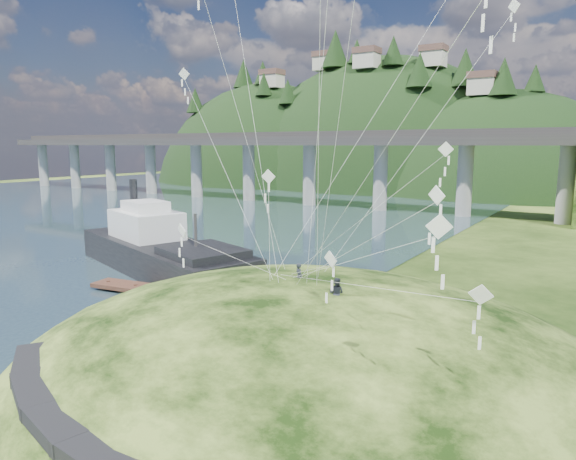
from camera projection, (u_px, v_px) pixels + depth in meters
The scene contains 10 objects.
ground at pixel (178, 353), 30.64m from camera, with size 320.00×320.00×0.00m, color black.
water at pixel (11, 213), 93.96m from camera, with size 240.00×240.00×0.00m, color #324E5D.
grass_hill at pixel (310, 398), 28.27m from camera, with size 36.00×32.00×13.00m.
footpath at pixel (130, 436), 18.23m from camera, with size 22.29×5.84×0.83m.
bridge at pixel (334, 158), 101.29m from camera, with size 160.00×11.00×15.00m.
far_ridge at pixel (363, 210), 156.46m from camera, with size 153.00×70.00×94.50m.
work_barge at pixel (160, 249), 50.21m from camera, with size 25.89×14.25×8.75m.
wooden_dock at pixel (164, 291), 42.07m from camera, with size 14.03×4.36×0.99m.
kite_flyers at pixel (323, 273), 26.59m from camera, with size 3.97×2.29×1.62m.
kite_swarm at pixel (324, 75), 22.94m from camera, with size 21.41×16.53×22.34m.
Camera 1 is at (21.26, -20.82, 12.31)m, focal length 32.00 mm.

